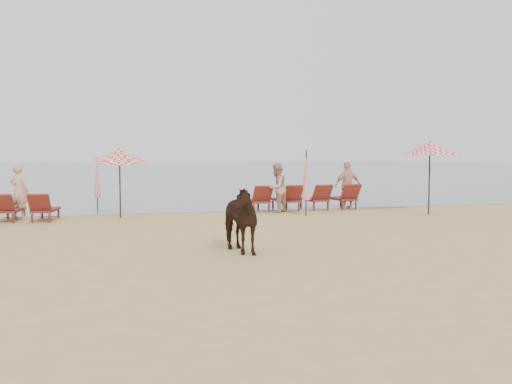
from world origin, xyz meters
TOP-DOWN VIEW (x-y plane):
  - ground at (0.00, 0.00)m, footprint 120.00×120.00m
  - sea at (0.00, 80.00)m, footprint 160.00×140.00m
  - lounger_cluster_left at (-7.37, 8.82)m, footprint 3.15×2.13m
  - lounger_cluster_right at (3.27, 10.08)m, footprint 4.45×2.01m
  - umbrella_open_left_b at (-3.79, 8.99)m, footprint 1.97×2.01m
  - umbrella_open_right at (7.15, 7.22)m, footprint 2.19×2.19m
  - umbrella_closed_left at (-4.57, 12.06)m, footprint 0.26×0.26m
  - umbrella_closed_right at (2.67, 8.02)m, footprint 0.29×0.29m
  - cow at (-1.49, 1.28)m, footprint 1.13×1.91m
  - beachgoer_left at (-7.12, 9.65)m, footprint 0.83×0.75m
  - beachgoer_right_a at (2.00, 9.40)m, footprint 1.15×1.13m
  - beachgoer_right_b at (5.13, 9.90)m, footprint 1.16×0.56m

SIDE VIEW (x-z plane):
  - ground at x=0.00m, z-range 0.00..0.00m
  - sea at x=0.00m, z-range -0.03..0.03m
  - lounger_cluster_left at x=-7.37m, z-range 0.13..0.77m
  - lounger_cluster_right at x=3.27m, z-range 0.14..0.83m
  - cow at x=-1.49m, z-range 0.00..1.51m
  - beachgoer_right_a at x=2.00m, z-range 0.00..1.87m
  - beachgoer_left at x=-7.12m, z-range 0.00..1.91m
  - beachgoer_right_b at x=5.13m, z-range 0.00..1.92m
  - umbrella_closed_left at x=-4.57m, z-range 0.24..2.34m
  - umbrella_closed_right at x=2.67m, z-range 0.27..2.64m
  - umbrella_open_left_b at x=-3.79m, z-range 0.92..3.43m
  - umbrella_open_right at x=7.15m, z-range 1.07..3.75m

